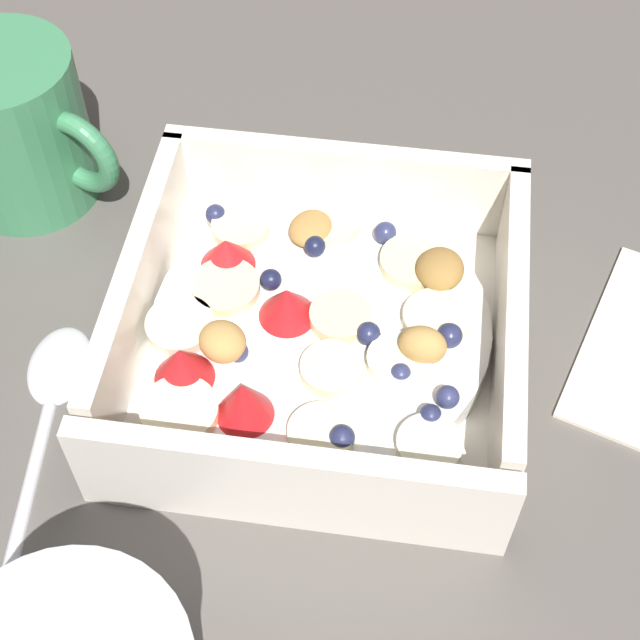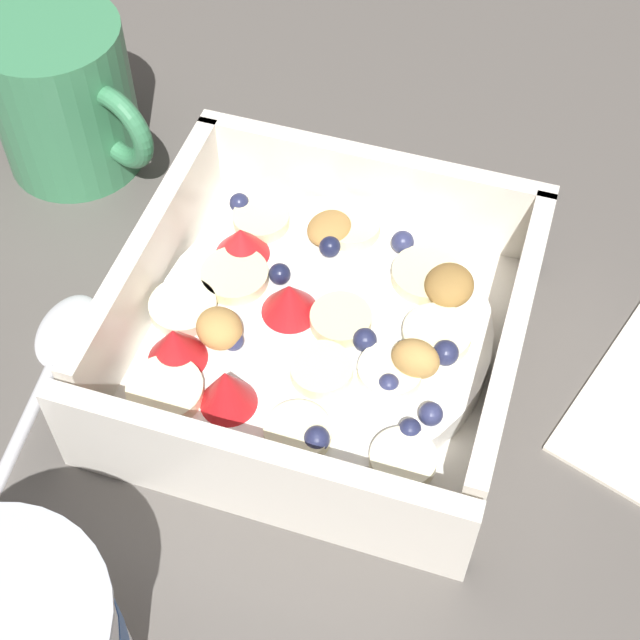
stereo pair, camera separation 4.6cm
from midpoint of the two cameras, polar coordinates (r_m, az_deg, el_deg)
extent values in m
plane|color=#56514C|center=(0.49, 3.90, -2.23)|extent=(2.40, 2.40, 0.00)
cube|color=white|center=(0.48, 2.74, -1.97)|extent=(0.19, 0.19, 0.01)
cube|color=white|center=(0.52, 5.60, 7.39)|extent=(0.19, 0.01, 0.06)
cube|color=white|center=(0.41, -0.61, -9.79)|extent=(0.19, 0.01, 0.06)
cube|color=white|center=(0.46, 13.77, -2.96)|extent=(0.01, 0.17, 0.06)
cube|color=white|center=(0.48, -7.52, 2.37)|extent=(0.01, 0.17, 0.06)
cylinder|color=white|center=(0.47, 2.80, -1.08)|extent=(0.17, 0.17, 0.02)
cylinder|color=beige|center=(0.50, -0.91, 5.88)|extent=(0.04, 0.04, 0.01)
cylinder|color=beige|center=(0.48, -2.37, 2.47)|extent=(0.05, 0.05, 0.01)
cylinder|color=#F7EFC6|center=(0.45, 7.13, -3.28)|extent=(0.04, 0.04, 0.01)
cylinder|color=beige|center=(0.48, 9.02, 2.49)|extent=(0.05, 0.05, 0.01)
cylinder|color=#F4EAB7|center=(0.44, -6.28, -4.41)|extent=(0.04, 0.04, 0.01)
cylinder|color=beige|center=(0.50, 4.46, 5.47)|extent=(0.04, 0.04, 0.01)
cylinder|color=#F4EAB7|center=(0.46, 9.82, -1.04)|extent=(0.05, 0.05, 0.01)
cylinder|color=beige|center=(0.46, 4.28, -0.17)|extent=(0.04, 0.04, 0.01)
cylinder|color=#F4EAB7|center=(0.43, 1.97, -6.99)|extent=(0.04, 0.04, 0.01)
cylinder|color=#F7EFC6|center=(0.42, 8.10, -8.45)|extent=(0.04, 0.04, 0.01)
cylinder|color=#F4EAB7|center=(0.44, 3.00, -3.18)|extent=(0.04, 0.04, 0.01)
cylinder|color=#F7EFC6|center=(0.47, -5.39, 0.57)|extent=(0.05, 0.05, 0.01)
cone|color=red|center=(0.46, 0.85, 0.66)|extent=(0.04, 0.04, 0.02)
cone|color=red|center=(0.45, -5.72, -1.67)|extent=(0.04, 0.04, 0.02)
cone|color=red|center=(0.49, -2.00, 4.51)|extent=(0.03, 0.03, 0.02)
cone|color=red|center=(0.43, -2.53, -4.28)|extent=(0.03, 0.03, 0.02)
sphere|color=#23284C|center=(0.42, 2.95, -7.31)|extent=(0.01, 0.01, 0.01)
sphere|color=navy|center=(0.49, 7.62, 4.47)|extent=(0.01, 0.01, 0.01)
sphere|color=#23284C|center=(0.45, 5.60, -1.38)|extent=(0.01, 0.01, 0.01)
sphere|color=#23284C|center=(0.45, 10.39, -2.14)|extent=(0.01, 0.01, 0.01)
sphere|color=#191E3D|center=(0.49, 3.29, 4.23)|extent=(0.01, 0.01, 0.01)
sphere|color=navy|center=(0.45, -2.32, -1.42)|extent=(0.01, 0.01, 0.01)
sphere|color=navy|center=(0.44, 9.66, -5.76)|extent=(0.01, 0.01, 0.01)
sphere|color=#191E3D|center=(0.48, 0.34, 2.59)|extent=(0.01, 0.01, 0.01)
sphere|color=#23284C|center=(0.51, -2.25, 6.83)|extent=(0.01, 0.01, 0.01)
sphere|color=navy|center=(0.44, 7.10, -4.03)|extent=(0.01, 0.01, 0.01)
sphere|color=#23284C|center=(0.43, 8.46, -6.68)|extent=(0.01, 0.01, 0.01)
ellipsoid|color=olive|center=(0.48, 10.47, 1.87)|extent=(0.03, 0.03, 0.02)
ellipsoid|color=tan|center=(0.45, 8.67, -2.50)|extent=(0.03, 0.02, 0.02)
ellipsoid|color=tan|center=(0.45, -3.15, -0.69)|extent=(0.03, 0.03, 0.02)
ellipsoid|color=#AD7F42|center=(0.50, 3.22, 5.31)|extent=(0.03, 0.03, 0.01)
ellipsoid|color=silver|center=(0.50, -12.36, -0.51)|extent=(0.04, 0.05, 0.01)
cylinder|color=#3D8456|center=(0.56, -12.80, 12.73)|extent=(0.08, 0.08, 0.09)
torus|color=#3D8456|center=(0.54, -9.57, 11.12)|extent=(0.05, 0.03, 0.05)
camera|label=1|loc=(0.02, -87.13, 3.80)|focal=53.71mm
camera|label=2|loc=(0.02, 92.87, -3.80)|focal=53.71mm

